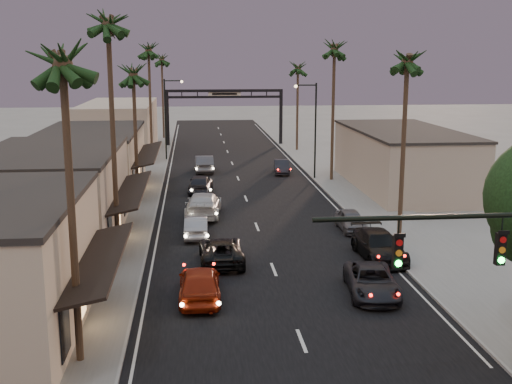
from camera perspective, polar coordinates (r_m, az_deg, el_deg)
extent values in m
plane|color=slate|center=(55.16, -1.16, 0.07)|extent=(200.00, 200.00, 0.00)
cube|color=black|center=(60.05, -1.54, 1.04)|extent=(14.00, 120.00, 0.02)
cube|color=slate|center=(66.99, -10.12, 2.03)|extent=(5.00, 92.00, 0.12)
cube|color=slate|center=(68.18, 6.02, 2.32)|extent=(5.00, 92.00, 0.12)
cube|color=tan|center=(41.67, -17.70, -0.48)|extent=(8.00, 14.00, 5.50)
cube|color=beige|center=(57.20, -14.45, 2.67)|extent=(8.00, 16.00, 5.00)
cube|color=tan|center=(79.76, -12.02, 5.64)|extent=(8.00, 20.00, 6.00)
cube|color=tan|center=(57.51, 12.89, 2.79)|extent=(8.00, 18.00, 5.00)
cylinder|color=black|center=(19.95, 16.99, -2.10)|extent=(8.40, 0.16, 0.16)
cube|color=black|center=(19.67, 12.48, -5.22)|extent=(0.28, 0.22, 1.00)
cube|color=black|center=(20.87, 20.89, -4.74)|extent=(0.28, 0.22, 1.00)
cube|color=black|center=(84.26, -7.86, 6.44)|extent=(0.40, 0.40, 7.00)
cube|color=black|center=(85.00, 2.22, 6.59)|extent=(0.40, 0.40, 7.00)
cube|color=black|center=(84.05, -2.82, 8.98)|extent=(15.20, 0.35, 0.35)
cube|color=black|center=(84.10, -2.82, 8.44)|extent=(15.20, 0.30, 0.30)
cube|color=beige|center=(84.05, -2.82, 8.71)|extent=(4.20, 0.12, 1.00)
cylinder|color=black|center=(60.32, 5.30, 5.36)|extent=(0.16, 0.16, 9.00)
cylinder|color=black|center=(59.81, 4.43, 9.46)|extent=(2.00, 0.12, 0.12)
sphere|color=#FFD899|center=(59.66, 3.56, 9.37)|extent=(0.30, 0.30, 0.30)
cylinder|color=black|center=(72.22, -8.06, 6.35)|extent=(0.16, 0.16, 9.00)
cylinder|color=black|center=(71.91, -7.35, 9.78)|extent=(2.00, 0.12, 0.12)
sphere|color=#FFD899|center=(71.90, -6.62, 9.72)|extent=(0.30, 0.30, 0.30)
cylinder|color=#38281C|center=(23.95, -16.04, -2.47)|extent=(0.28, 0.28, 11.00)
sphere|color=black|center=(23.26, -16.91, 12.26)|extent=(3.20, 3.20, 3.20)
cylinder|color=#38281C|center=(36.42, -12.56, 4.08)|extent=(0.28, 0.28, 13.00)
sphere|color=black|center=(36.19, -13.08, 15.29)|extent=(3.20, 3.20, 3.20)
cylinder|color=#38281C|center=(50.42, -10.64, 4.52)|extent=(0.28, 0.28, 10.00)
sphere|color=black|center=(50.04, -10.89, 10.89)|extent=(3.20, 3.20, 3.20)
cylinder|color=#38281C|center=(69.18, -9.36, 7.33)|extent=(0.28, 0.28, 12.00)
sphere|color=black|center=(69.00, -9.55, 12.80)|extent=(3.20, 3.20, 3.20)
cylinder|color=#38281C|center=(40.37, 12.93, 3.37)|extent=(0.28, 0.28, 11.00)
sphere|color=black|center=(39.96, 13.34, 12.05)|extent=(3.20, 3.20, 3.20)
cylinder|color=#38281C|center=(59.48, 6.85, 6.69)|extent=(0.28, 0.28, 12.00)
sphere|color=black|center=(59.27, 7.01, 13.06)|extent=(3.20, 3.20, 3.20)
cylinder|color=#38281C|center=(79.14, 3.70, 7.28)|extent=(0.28, 0.28, 10.00)
sphere|color=black|center=(78.90, 3.75, 11.33)|extent=(3.20, 3.20, 3.20)
cylinder|color=#38281C|center=(92.11, -8.28, 8.13)|extent=(0.28, 0.28, 11.00)
sphere|color=black|center=(91.94, -8.40, 11.92)|extent=(3.20, 3.20, 3.20)
imported|color=maroon|center=(30.64, -5.04, -8.07)|extent=(1.99, 4.86, 1.65)
imported|color=black|center=(35.92, -3.13, -5.21)|extent=(2.44, 5.16, 1.42)
imported|color=gray|center=(41.19, -5.34, -3.06)|extent=(1.54, 4.17, 1.37)
imported|color=#B4B4B4|center=(46.49, -4.69, -1.10)|extent=(2.95, 6.15, 1.73)
imported|color=black|center=(54.61, -4.96, 0.75)|extent=(2.41, 4.83, 1.58)
imported|color=#444448|center=(64.62, -4.63, 2.52)|extent=(1.85, 5.10, 1.67)
imported|color=black|center=(31.68, 10.26, -7.80)|extent=(2.83, 5.20, 1.38)
imported|color=black|center=(37.20, 10.88, -4.70)|extent=(2.37, 5.46, 1.56)
imported|color=#4F4F54|center=(43.01, 8.45, -2.51)|extent=(1.63, 3.99, 1.36)
imported|color=black|center=(63.57, 2.28, 2.25)|extent=(1.80, 4.22, 1.35)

